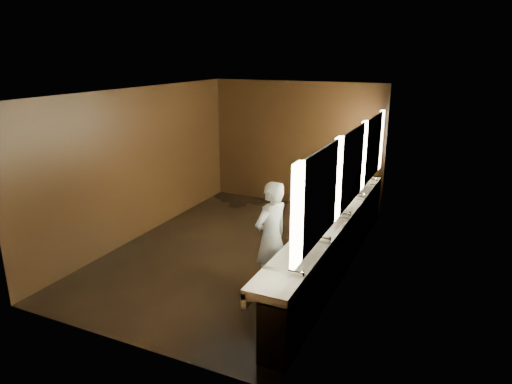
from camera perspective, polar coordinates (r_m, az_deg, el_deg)
floor at (r=8.24m, az=-2.47°, el=-7.28°), size 6.00×6.00×0.00m
ceiling at (r=7.54m, az=-2.74°, el=12.51°), size 4.00×6.00×0.02m
wall_back at (r=10.46m, az=5.00°, el=5.99°), size 4.00×0.02×2.80m
wall_front at (r=5.43m, az=-17.35°, el=-5.32°), size 4.00×0.02×2.80m
wall_left at (r=8.85m, az=-14.20°, el=3.50°), size 0.02×6.00×2.80m
wall_right at (r=7.11m, az=11.88°, el=0.39°), size 0.02×6.00×2.80m
sink_counter at (r=7.46m, az=9.90°, el=-6.08°), size 0.55×5.40×1.01m
mirror_band at (r=7.02m, az=11.89°, el=3.15°), size 0.06×5.03×1.15m
person at (r=6.63m, az=1.89°, el=-5.65°), size 0.59×0.71×1.67m
trash_bin at (r=5.99m, az=2.78°, el=-14.03°), size 0.50×0.50×0.60m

